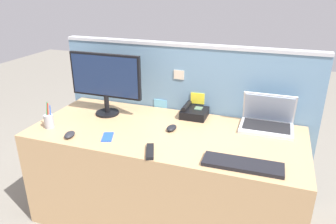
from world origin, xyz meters
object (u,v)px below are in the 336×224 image
cell_phone_blue_case (108,137)px  tv_remote (150,151)px  pen_cup (49,121)px  laptop (267,120)px  computer_mouse_left_hand (172,128)px  desktop_monitor (105,79)px  computer_mouse_right_hand (70,135)px  keyboard_main (243,164)px  desk_phone (194,112)px

cell_phone_blue_case → tv_remote: tv_remote is taller
pen_cup → tv_remote: size_ratio=1.10×
laptop → tv_remote: laptop is taller
laptop → computer_mouse_left_hand: size_ratio=3.51×
desktop_monitor → tv_remote: size_ratio=3.29×
computer_mouse_right_hand → cell_phone_blue_case: 0.25m
pen_cup → tv_remote: pen_cup is taller
pen_cup → desktop_monitor: bearing=54.2°
computer_mouse_left_hand → tv_remote: computer_mouse_left_hand is taller
laptop → keyboard_main: laptop is taller
cell_phone_blue_case → desk_phone: bearing=29.1°
desktop_monitor → tv_remote: bearing=-40.4°
computer_mouse_right_hand → cell_phone_blue_case: computer_mouse_right_hand is taller
desktop_monitor → tv_remote: 0.75m
keyboard_main → tv_remote: size_ratio=2.57×
computer_mouse_left_hand → tv_remote: (-0.02, -0.34, -0.01)m
tv_remote → laptop: bearing=22.4°
desktop_monitor → cell_phone_blue_case: size_ratio=4.41×
keyboard_main → computer_mouse_right_hand: size_ratio=4.37×
computer_mouse_left_hand → desktop_monitor: bearing=174.1°
laptop → tv_remote: 0.87m
computer_mouse_right_hand → desktop_monitor: bearing=72.9°
desktop_monitor → computer_mouse_right_hand: (-0.04, -0.43, -0.26)m
desk_phone → keyboard_main: desk_phone is taller
keyboard_main → pen_cup: bearing=176.0°
desktop_monitor → pen_cup: (-0.26, -0.36, -0.23)m
computer_mouse_left_hand → pen_cup: bearing=-157.6°
desktop_monitor → keyboard_main: bearing=-21.6°
computer_mouse_left_hand → tv_remote: bearing=-87.4°
pen_cup → cell_phone_blue_case: (0.46, -0.01, -0.05)m
keyboard_main → cell_phone_blue_case: size_ratio=3.45×
desktop_monitor → laptop: size_ratio=1.59×
pen_cup → cell_phone_blue_case: pen_cup is taller
desk_phone → pen_cup: (-0.89, -0.51, 0.01)m
keyboard_main → desk_phone: bearing=125.6°
pen_cup → laptop: bearing=19.4°
laptop → computer_mouse_left_hand: (-0.61, -0.26, -0.04)m
desktop_monitor → desk_phone: size_ratio=2.98×
cell_phone_blue_case → computer_mouse_right_hand: bearing=176.3°
computer_mouse_left_hand → pen_cup: pen_cup is taller
desktop_monitor → computer_mouse_left_hand: size_ratio=5.59×
laptop → keyboard_main: (-0.09, -0.57, -0.05)m
keyboard_main → computer_mouse_right_hand: 1.11m
desk_phone → cell_phone_blue_case: desk_phone is taller
keyboard_main → computer_mouse_right_hand: bearing=179.5°
desk_phone → tv_remote: (-0.10, -0.61, -0.02)m
desk_phone → computer_mouse_right_hand: 0.90m
laptop → keyboard_main: 0.58m
keyboard_main → computer_mouse_right_hand: (-1.11, -0.01, 0.01)m
computer_mouse_left_hand → cell_phone_blue_case: size_ratio=0.79×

